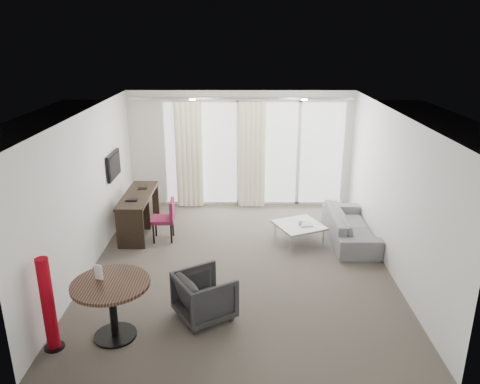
{
  "coord_description": "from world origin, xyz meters",
  "views": [
    {
      "loc": [
        0.05,
        -7.26,
        3.8
      ],
      "look_at": [
        0.0,
        0.6,
        1.1
      ],
      "focal_mm": 35.0,
      "sensor_mm": 36.0,
      "label": 1
    }
  ],
  "objects_px": {
    "rattan_chair_a": "(272,171)",
    "rattan_chair_b": "(320,163)",
    "tub_armchair": "(205,296)",
    "coffee_table": "(299,233)",
    "round_table": "(113,310)",
    "red_lamp": "(48,305)",
    "desk_chair": "(163,220)",
    "desk": "(139,213)",
    "sofa": "(350,226)"
  },
  "relations": [
    {
      "from": "tub_armchair",
      "to": "sofa",
      "type": "height_order",
      "value": "tub_armchair"
    },
    {
      "from": "tub_armchair",
      "to": "rattan_chair_a",
      "type": "relative_size",
      "value": 0.86
    },
    {
      "from": "round_table",
      "to": "coffee_table",
      "type": "relative_size",
      "value": 1.25
    },
    {
      "from": "rattan_chair_b",
      "to": "rattan_chair_a",
      "type": "bearing_deg",
      "value": -144.14
    },
    {
      "from": "desk_chair",
      "to": "rattan_chair_a",
      "type": "relative_size",
      "value": 0.96
    },
    {
      "from": "rattan_chair_a",
      "to": "rattan_chair_b",
      "type": "xyz_separation_m",
      "value": [
        1.39,
        0.96,
        -0.05
      ]
    },
    {
      "from": "red_lamp",
      "to": "rattan_chair_b",
      "type": "relative_size",
      "value": 1.7
    },
    {
      "from": "red_lamp",
      "to": "rattan_chair_a",
      "type": "xyz_separation_m",
      "value": [
        3.13,
        6.52,
        -0.2
      ]
    },
    {
      "from": "tub_armchair",
      "to": "desk_chair",
      "type": "bearing_deg",
      "value": -10.3
    },
    {
      "from": "round_table",
      "to": "tub_armchair",
      "type": "xyz_separation_m",
      "value": [
        1.15,
        0.46,
        -0.07
      ]
    },
    {
      "from": "rattan_chair_a",
      "to": "rattan_chair_b",
      "type": "bearing_deg",
      "value": 27.17
    },
    {
      "from": "desk_chair",
      "to": "rattan_chair_b",
      "type": "distance_m",
      "value": 5.57
    },
    {
      "from": "desk",
      "to": "coffee_table",
      "type": "height_order",
      "value": "desk"
    },
    {
      "from": "round_table",
      "to": "tub_armchair",
      "type": "bearing_deg",
      "value": 21.63
    },
    {
      "from": "round_table",
      "to": "rattan_chair_a",
      "type": "height_order",
      "value": "rattan_chair_a"
    },
    {
      "from": "red_lamp",
      "to": "tub_armchair",
      "type": "relative_size",
      "value": 1.72
    },
    {
      "from": "tub_armchair",
      "to": "rattan_chair_b",
      "type": "xyz_separation_m",
      "value": [
        2.65,
        6.79,
        0.04
      ]
    },
    {
      "from": "rattan_chair_a",
      "to": "round_table",
      "type": "bearing_deg",
      "value": -118.48
    },
    {
      "from": "red_lamp",
      "to": "tub_armchair",
      "type": "bearing_deg",
      "value": 20.44
    },
    {
      "from": "round_table",
      "to": "red_lamp",
      "type": "bearing_deg",
      "value": -161.5
    },
    {
      "from": "desk_chair",
      "to": "rattan_chair_b",
      "type": "height_order",
      "value": "desk_chair"
    },
    {
      "from": "sofa",
      "to": "rattan_chair_b",
      "type": "distance_m",
      "value": 4.2
    },
    {
      "from": "rattan_chair_a",
      "to": "coffee_table",
      "type": "bearing_deg",
      "value": -91.88
    },
    {
      "from": "desk",
      "to": "round_table",
      "type": "distance_m",
      "value": 3.43
    },
    {
      "from": "round_table",
      "to": "rattan_chair_a",
      "type": "distance_m",
      "value": 6.73
    },
    {
      "from": "desk_chair",
      "to": "coffee_table",
      "type": "relative_size",
      "value": 1.01
    },
    {
      "from": "sofa",
      "to": "rattan_chair_b",
      "type": "bearing_deg",
      "value": -1.03
    },
    {
      "from": "desk",
      "to": "sofa",
      "type": "height_order",
      "value": "desk"
    },
    {
      "from": "round_table",
      "to": "tub_armchair",
      "type": "height_order",
      "value": "round_table"
    },
    {
      "from": "desk_chair",
      "to": "red_lamp",
      "type": "distance_m",
      "value": 3.39
    },
    {
      "from": "desk",
      "to": "sofa",
      "type": "bearing_deg",
      "value": -5.1
    },
    {
      "from": "rattan_chair_a",
      "to": "tub_armchair",
      "type": "bearing_deg",
      "value": -109.72
    },
    {
      "from": "red_lamp",
      "to": "coffee_table",
      "type": "height_order",
      "value": "red_lamp"
    },
    {
      "from": "round_table",
      "to": "red_lamp",
      "type": "height_order",
      "value": "red_lamp"
    },
    {
      "from": "tub_armchair",
      "to": "rattan_chair_a",
      "type": "xyz_separation_m",
      "value": [
        1.26,
        5.83,
        0.09
      ]
    },
    {
      "from": "desk",
      "to": "rattan_chair_a",
      "type": "distance_m",
      "value": 4.01
    },
    {
      "from": "desk",
      "to": "red_lamp",
      "type": "relative_size",
      "value": 1.34
    },
    {
      "from": "desk_chair",
      "to": "tub_armchair",
      "type": "distance_m",
      "value": 2.76
    },
    {
      "from": "desk_chair",
      "to": "rattan_chair_b",
      "type": "relative_size",
      "value": 1.1
    },
    {
      "from": "tub_armchair",
      "to": "rattan_chair_b",
      "type": "bearing_deg",
      "value": -52.81
    },
    {
      "from": "desk",
      "to": "round_table",
      "type": "relative_size",
      "value": 1.69
    },
    {
      "from": "desk_chair",
      "to": "desk",
      "type": "bearing_deg",
      "value": 142.02
    },
    {
      "from": "red_lamp",
      "to": "coffee_table",
      "type": "bearing_deg",
      "value": 42.65
    },
    {
      "from": "desk",
      "to": "red_lamp",
      "type": "distance_m",
      "value": 3.67
    },
    {
      "from": "coffee_table",
      "to": "tub_armchair",
      "type": "bearing_deg",
      "value": -122.6
    },
    {
      "from": "round_table",
      "to": "tub_armchair",
      "type": "relative_size",
      "value": 1.36
    },
    {
      "from": "sofa",
      "to": "rattan_chair_a",
      "type": "height_order",
      "value": "rattan_chair_a"
    },
    {
      "from": "rattan_chair_a",
      "to": "red_lamp",
      "type": "bearing_deg",
      "value": -123.1
    },
    {
      "from": "round_table",
      "to": "red_lamp",
      "type": "relative_size",
      "value": 0.79
    },
    {
      "from": "round_table",
      "to": "rattan_chair_b",
      "type": "distance_m",
      "value": 8.18
    }
  ]
}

